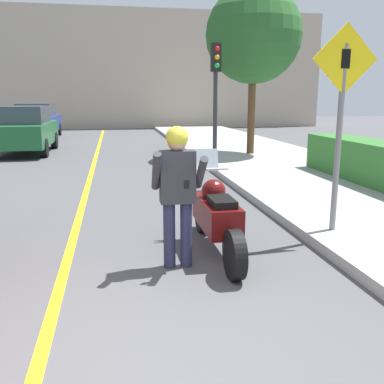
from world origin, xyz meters
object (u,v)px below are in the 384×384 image
object	(u,v)px
crossing_sign	(341,110)
parked_car_blue	(37,120)
parked_car_green	(24,129)
motorcycle	(216,215)
street_tree	(254,35)
traffic_light	(216,80)
person_biker	(178,183)

from	to	relation	value
crossing_sign	parked_car_blue	bearing A→B (deg)	111.32
parked_car_green	parked_car_blue	distance (m)	6.32
parked_car_green	parked_car_blue	size ratio (longest dim) A/B	1.00
motorcycle	parked_car_green	distance (m)	11.89
street_tree	parked_car_green	size ratio (longest dim) A/B	1.26
traffic_light	motorcycle	bearing A→B (deg)	-103.21
person_biker	traffic_light	xyz separation A→B (m)	(2.16, 7.23, 1.44)
traffic_light	parked_car_blue	size ratio (longest dim) A/B	0.78
parked_car_blue	street_tree	bearing A→B (deg)	-47.03
motorcycle	street_tree	distance (m)	9.75
person_biker	traffic_light	world-z (taller)	traffic_light
crossing_sign	traffic_light	world-z (taller)	traffic_light
crossing_sign	motorcycle	bearing A→B (deg)	-174.49
motorcycle	traffic_light	size ratio (longest dim) A/B	0.71
crossing_sign	parked_car_green	distance (m)	12.52
person_biker	crossing_sign	xyz separation A→B (m)	(2.30, 0.60, 0.80)
parked_car_green	motorcycle	bearing A→B (deg)	-68.25
street_tree	parked_car_green	xyz separation A→B (m)	(-7.63, 2.50, -3.05)
motorcycle	parked_car_green	size ratio (longest dim) A/B	0.55
motorcycle	parked_car_green	xyz separation A→B (m)	(-4.40, 11.04, 0.37)
motorcycle	crossing_sign	xyz separation A→B (m)	(1.74, 0.17, 1.32)
motorcycle	person_biker	distance (m)	0.88
person_biker	street_tree	size ratio (longest dim) A/B	0.31
person_biker	traffic_light	size ratio (longest dim) A/B	0.51
person_biker	parked_car_green	size ratio (longest dim) A/B	0.40
traffic_light	street_tree	xyz separation A→B (m)	(1.63, 1.74, 1.46)
street_tree	person_biker	bearing A→B (deg)	-112.92
motorcycle	person_biker	size ratio (longest dim) A/B	1.39
crossing_sign	street_tree	size ratio (longest dim) A/B	0.52
motorcycle	person_biker	world-z (taller)	person_biker
person_biker	parked_car_blue	size ratio (longest dim) A/B	0.40
street_tree	parked_car_blue	world-z (taller)	street_tree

